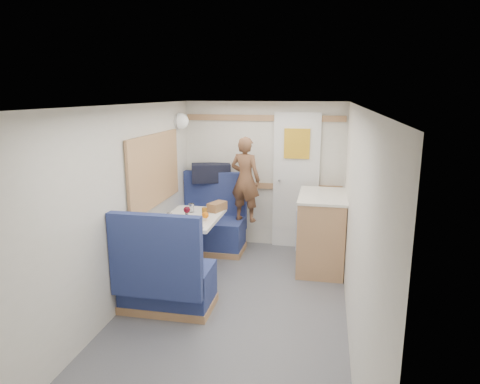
% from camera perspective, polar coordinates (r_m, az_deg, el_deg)
% --- Properties ---
extents(floor, '(4.50, 4.50, 0.00)m').
position_cam_1_polar(floor, '(4.18, -1.72, -17.17)').
color(floor, '#515156').
rests_on(floor, ground).
extents(ceiling, '(4.50, 4.50, 0.00)m').
position_cam_1_polar(ceiling, '(3.62, -1.94, 11.37)').
color(ceiling, silver).
rests_on(ceiling, wall_back).
extents(wall_back, '(2.20, 0.02, 2.00)m').
position_cam_1_polar(wall_back, '(5.93, 3.17, 2.29)').
color(wall_back, silver).
rests_on(wall_back, floor).
extents(wall_left, '(0.02, 4.50, 2.00)m').
position_cam_1_polar(wall_left, '(4.17, -16.74, -2.91)').
color(wall_left, silver).
rests_on(wall_left, floor).
extents(wall_right, '(0.02, 4.50, 2.00)m').
position_cam_1_polar(wall_right, '(3.70, 15.07, -4.82)').
color(wall_right, silver).
rests_on(wall_right, floor).
extents(oak_trim_low, '(2.15, 0.02, 0.08)m').
position_cam_1_polar(oak_trim_low, '(5.94, 3.13, 0.84)').
color(oak_trim_low, '#A97A4C').
rests_on(oak_trim_low, wall_back).
extents(oak_trim_high, '(2.15, 0.02, 0.08)m').
position_cam_1_polar(oak_trim_high, '(5.82, 3.24, 9.83)').
color(oak_trim_high, '#A97A4C').
rests_on(oak_trim_high, wall_back).
extents(side_window, '(0.04, 1.30, 0.72)m').
position_cam_1_polar(side_window, '(4.98, -11.35, 2.91)').
color(side_window, '#AFC0A3').
rests_on(side_window, wall_left).
extents(rear_door, '(0.62, 0.12, 1.86)m').
position_cam_1_polar(rear_door, '(5.86, 7.48, 1.79)').
color(rear_door, white).
rests_on(rear_door, wall_back).
extents(dinette_table, '(0.62, 0.92, 0.72)m').
position_cam_1_polar(dinette_table, '(5.00, -6.43, -4.97)').
color(dinette_table, white).
rests_on(dinette_table, floor).
extents(bench_far, '(0.90, 0.59, 1.05)m').
position_cam_1_polar(bench_far, '(5.87, -3.78, -4.89)').
color(bench_far, navy).
rests_on(bench_far, floor).
extents(bench_near, '(0.90, 0.59, 1.05)m').
position_cam_1_polar(bench_near, '(4.34, -9.90, -11.75)').
color(bench_near, navy).
rests_on(bench_near, floor).
extents(ledge, '(0.90, 0.14, 0.04)m').
position_cam_1_polar(ledge, '(5.96, -3.22, 1.16)').
color(ledge, '#A97A4C').
rests_on(ledge, bench_far).
extents(dome_light, '(0.20, 0.20, 0.20)m').
position_cam_1_polar(dome_light, '(5.70, -7.88, 9.36)').
color(dome_light, white).
rests_on(dome_light, wall_left).
extents(galley_counter, '(0.57, 0.92, 0.92)m').
position_cam_1_polar(galley_counter, '(5.33, 10.75, -5.11)').
color(galley_counter, '#A97A4C').
rests_on(galley_counter, floor).
extents(person, '(0.46, 0.36, 1.12)m').
position_cam_1_polar(person, '(5.57, 0.71, 1.69)').
color(person, brown).
rests_on(person, bench_far).
extents(duffel_bag, '(0.58, 0.41, 0.25)m').
position_cam_1_polar(duffel_bag, '(5.95, -3.89, 2.58)').
color(duffel_bag, black).
rests_on(duffel_bag, ledge).
extents(tray, '(0.38, 0.42, 0.02)m').
position_cam_1_polar(tray, '(4.66, -6.70, -4.23)').
color(tray, white).
rests_on(tray, dinette_table).
extents(orange_fruit, '(0.08, 0.08, 0.08)m').
position_cam_1_polar(orange_fruit, '(4.79, -4.64, -3.10)').
color(orange_fruit, '#F5530A').
rests_on(orange_fruit, tray).
extents(cheese_block, '(0.12, 0.09, 0.04)m').
position_cam_1_polar(cheese_block, '(4.65, -7.04, -3.89)').
color(cheese_block, '#E7D285').
rests_on(cheese_block, tray).
extents(wine_glass, '(0.08, 0.08, 0.17)m').
position_cam_1_polar(wine_glass, '(4.75, -7.10, -2.45)').
color(wine_glass, white).
rests_on(wine_glass, dinette_table).
extents(tumbler_left, '(0.07, 0.07, 0.11)m').
position_cam_1_polar(tumbler_left, '(4.76, -9.38, -3.39)').
color(tumbler_left, silver).
rests_on(tumbler_left, dinette_table).
extents(tumbler_mid, '(0.07, 0.07, 0.11)m').
position_cam_1_polar(tumbler_mid, '(5.12, -6.50, -2.11)').
color(tumbler_mid, white).
rests_on(tumbler_mid, dinette_table).
extents(beer_glass, '(0.06, 0.06, 0.09)m').
position_cam_1_polar(beer_glass, '(4.98, -4.78, -2.60)').
color(beer_glass, brown).
rests_on(beer_glass, dinette_table).
extents(pepper_grinder, '(0.03, 0.03, 0.09)m').
position_cam_1_polar(pepper_grinder, '(4.85, -7.12, -3.12)').
color(pepper_grinder, black).
rests_on(pepper_grinder, dinette_table).
extents(bread_loaf, '(0.21, 0.28, 0.10)m').
position_cam_1_polar(bread_loaf, '(5.16, -3.07, -1.94)').
color(bread_loaf, olive).
rests_on(bread_loaf, dinette_table).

